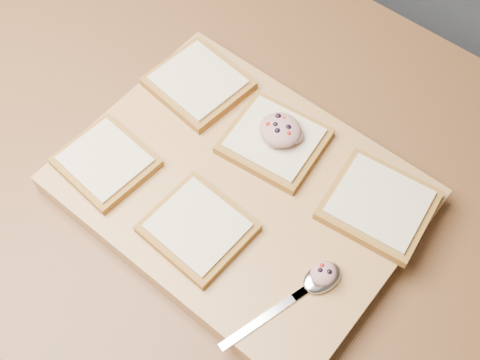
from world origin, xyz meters
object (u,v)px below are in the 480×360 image
at_px(cutting_board, 240,190).
at_px(tuna_salad_dollop, 280,130).
at_px(spoon, 314,283).
at_px(bread_far_center, 274,141).

distance_m(cutting_board, tuna_salad_dollop, 0.10).
distance_m(tuna_salad_dollop, spoon, 0.21).
height_order(bread_far_center, spoon, bread_far_center).
height_order(cutting_board, bread_far_center, bread_far_center).
xyz_separation_m(bread_far_center, spoon, (0.16, -0.13, -0.00)).
height_order(tuna_salad_dollop, spoon, tuna_salad_dollop).
distance_m(bread_far_center, tuna_salad_dollop, 0.02).
bearing_deg(tuna_salad_dollop, spoon, -41.16).
bearing_deg(spoon, cutting_board, 161.50).
distance_m(cutting_board, spoon, 0.17).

